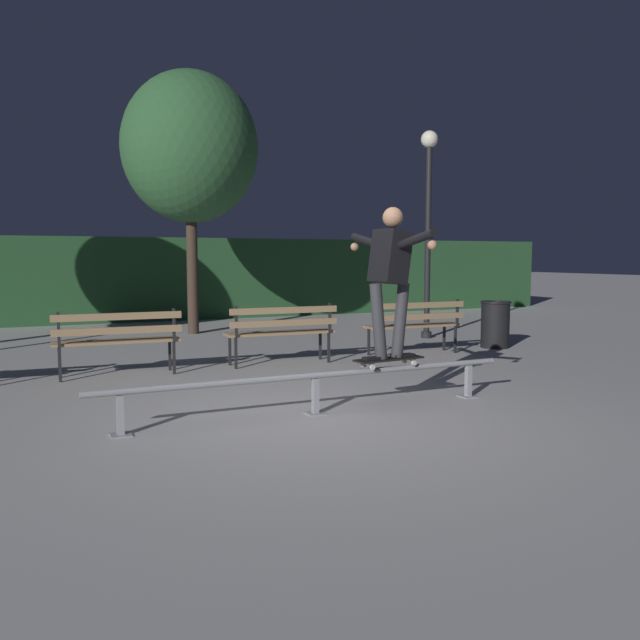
% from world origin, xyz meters
% --- Properties ---
extents(ground_plane, '(90.00, 90.00, 0.00)m').
position_xyz_m(ground_plane, '(0.00, 0.00, 0.00)').
color(ground_plane, '#ADAAA8').
extents(hedge_backdrop, '(24.00, 1.20, 2.02)m').
position_xyz_m(hedge_backdrop, '(0.00, 10.73, 1.01)').
color(hedge_backdrop, '#234C28').
rests_on(hedge_backdrop, ground).
extents(grind_rail, '(4.40, 0.18, 0.42)m').
position_xyz_m(grind_rail, '(0.00, 0.13, 0.33)').
color(grind_rail, gray).
rests_on(grind_rail, ground).
extents(skateboard, '(0.80, 0.27, 0.09)m').
position_xyz_m(skateboard, '(0.84, 0.13, 0.49)').
color(skateboard, black).
rests_on(skateboard, grind_rail).
extents(skateboarder, '(0.63, 1.40, 1.56)m').
position_xyz_m(skateboarder, '(0.84, 0.13, 1.43)').
color(skateboarder, black).
rests_on(skateboarder, skateboard).
extents(park_bench_left_center, '(1.61, 0.47, 0.88)m').
position_xyz_m(park_bench_left_center, '(-1.49, 3.02, 0.54)').
color(park_bench_left_center, black).
rests_on(park_bench_left_center, ground).
extents(park_bench_right_center, '(1.61, 0.47, 0.88)m').
position_xyz_m(park_bench_right_center, '(0.78, 3.02, 0.54)').
color(park_bench_right_center, black).
rests_on(park_bench_right_center, ground).
extents(park_bench_rightmost, '(1.61, 0.47, 0.88)m').
position_xyz_m(park_bench_rightmost, '(3.06, 3.02, 0.54)').
color(park_bench_rightmost, black).
rests_on(park_bench_rightmost, ground).
extents(tree_behind_benches, '(2.69, 2.69, 5.18)m').
position_xyz_m(tree_behind_benches, '(0.56, 7.35, 3.69)').
color(tree_behind_benches, '#3D2D23').
rests_on(tree_behind_benches, ground).
extents(lamp_post_right, '(0.32, 0.32, 3.90)m').
position_xyz_m(lamp_post_right, '(4.45, 4.76, 2.48)').
color(lamp_post_right, black).
rests_on(lamp_post_right, ground).
extents(trash_can, '(0.52, 0.52, 0.80)m').
position_xyz_m(trash_can, '(4.76, 3.15, 0.41)').
color(trash_can, black).
rests_on(trash_can, ground).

